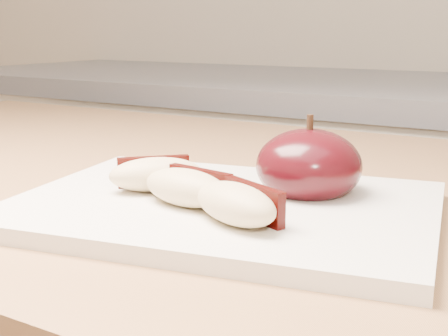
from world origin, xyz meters
The scene contains 5 objects.
cutting_board centered at (-0.05, 0.38, 0.91)m, with size 0.32×0.23×0.01m, color silver.
apple_half centered at (-0.01, 0.44, 0.93)m, with size 0.11×0.11×0.07m.
apple_wedge_a centered at (-0.11, 0.38, 0.93)m, with size 0.08×0.08×0.03m.
apple_wedge_b centered at (-0.07, 0.36, 0.93)m, with size 0.08×0.05×0.03m.
apple_wedge_c centered at (-0.01, 0.34, 0.93)m, with size 0.08×0.06×0.03m.
Camera 1 is at (0.19, -0.01, 1.04)m, focal length 50.00 mm.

